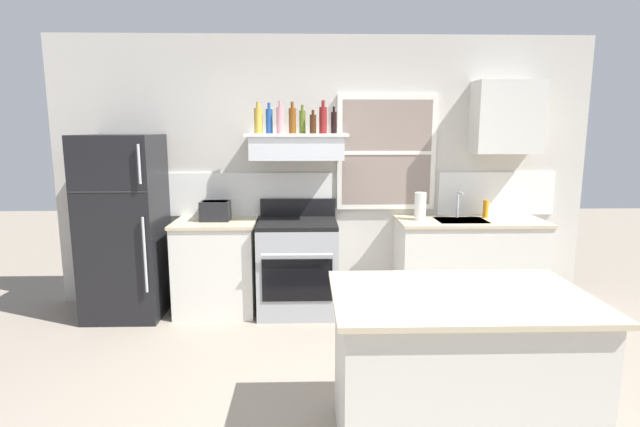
# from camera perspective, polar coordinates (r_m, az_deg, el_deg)

# --- Properties ---
(ground_plane) EXTENTS (16.00, 16.00, 0.00)m
(ground_plane) POSITION_cam_1_polar(r_m,az_deg,el_deg) (3.36, 1.52, -22.55)
(ground_plane) COLOR gray
(back_wall) EXTENTS (5.40, 0.11, 2.70)m
(back_wall) POSITION_cam_1_polar(r_m,az_deg,el_deg) (5.08, 0.60, 4.80)
(back_wall) COLOR beige
(back_wall) RESTS_ON ground_plane
(refrigerator) EXTENTS (0.70, 0.72, 1.74)m
(refrigerator) POSITION_cam_1_polar(r_m,az_deg,el_deg) (5.07, -21.59, -1.43)
(refrigerator) COLOR black
(refrigerator) RESTS_ON ground_plane
(counter_left_of_stove) EXTENTS (0.79, 0.63, 0.91)m
(counter_left_of_stove) POSITION_cam_1_polar(r_m,az_deg,el_deg) (5.00, -11.82, -5.95)
(counter_left_of_stove) COLOR silver
(counter_left_of_stove) RESTS_ON ground_plane
(toaster) EXTENTS (0.30, 0.20, 0.19)m
(toaster) POSITION_cam_1_polar(r_m,az_deg,el_deg) (4.90, -11.95, 0.34)
(toaster) COLOR black
(toaster) RESTS_ON counter_left_of_stove
(stove_range) EXTENTS (0.76, 0.69, 1.09)m
(stove_range) POSITION_cam_1_polar(r_m,az_deg,el_deg) (4.88, -2.57, -6.03)
(stove_range) COLOR #9EA0A5
(stove_range) RESTS_ON ground_plane
(range_hood_shelf) EXTENTS (0.96, 0.52, 0.24)m
(range_hood_shelf) POSITION_cam_1_polar(r_m,az_deg,el_deg) (4.80, -2.66, 7.73)
(range_hood_shelf) COLOR silver
(bottle_champagne_gold_foil) EXTENTS (0.08, 0.08, 0.30)m
(bottle_champagne_gold_foil) POSITION_cam_1_polar(r_m,az_deg,el_deg) (4.83, -7.12, 10.60)
(bottle_champagne_gold_foil) COLOR #B29333
(bottle_champagne_gold_foil) RESTS_ON range_hood_shelf
(bottle_blue_liqueur) EXTENTS (0.07, 0.07, 0.29)m
(bottle_blue_liqueur) POSITION_cam_1_polar(r_m,az_deg,el_deg) (4.81, -5.87, 10.58)
(bottle_blue_liqueur) COLOR #1E478C
(bottle_blue_liqueur) RESTS_ON range_hood_shelf
(bottle_rose_pink) EXTENTS (0.07, 0.07, 0.30)m
(bottle_rose_pink) POSITION_cam_1_polar(r_m,az_deg,el_deg) (4.76, -4.61, 10.69)
(bottle_rose_pink) COLOR #C67F84
(bottle_rose_pink) RESTS_ON range_hood_shelf
(bottle_amber_wine) EXTENTS (0.07, 0.07, 0.30)m
(bottle_amber_wine) POSITION_cam_1_polar(r_m,az_deg,el_deg) (4.83, -3.19, 10.67)
(bottle_amber_wine) COLOR brown
(bottle_amber_wine) RESTS_ON range_hood_shelf
(bottle_olive_oil_square) EXTENTS (0.06, 0.06, 0.27)m
(bottle_olive_oil_square) POSITION_cam_1_polar(r_m,az_deg,el_deg) (4.83, -2.04, 10.54)
(bottle_olive_oil_square) COLOR #4C601E
(bottle_olive_oil_square) RESTS_ON range_hood_shelf
(bottle_brown_stout) EXTENTS (0.06, 0.06, 0.22)m
(bottle_brown_stout) POSITION_cam_1_polar(r_m,az_deg,el_deg) (4.77, -0.82, 10.30)
(bottle_brown_stout) COLOR #381E0F
(bottle_brown_stout) RESTS_ON range_hood_shelf
(bottle_red_label_wine) EXTENTS (0.07, 0.07, 0.31)m
(bottle_red_label_wine) POSITION_cam_1_polar(r_m,az_deg,el_deg) (4.79, 0.35, 10.75)
(bottle_red_label_wine) COLOR maroon
(bottle_red_label_wine) RESTS_ON range_hood_shelf
(bottle_balsamic_dark) EXTENTS (0.06, 0.06, 0.26)m
(bottle_balsamic_dark) POSITION_cam_1_polar(r_m,az_deg,el_deg) (4.85, 1.60, 10.46)
(bottle_balsamic_dark) COLOR black
(bottle_balsamic_dark) RESTS_ON range_hood_shelf
(counter_right_with_sink) EXTENTS (1.43, 0.63, 0.91)m
(counter_right_with_sink) POSITION_cam_1_polar(r_m,az_deg,el_deg) (5.18, 16.69, -5.61)
(counter_right_with_sink) COLOR silver
(counter_right_with_sink) RESTS_ON ground_plane
(sink_faucet) EXTENTS (0.03, 0.17, 0.28)m
(sink_faucet) POSITION_cam_1_polar(r_m,az_deg,el_deg) (5.11, 15.64, 1.44)
(sink_faucet) COLOR silver
(sink_faucet) RESTS_ON counter_right_with_sink
(paper_towel_roll) EXTENTS (0.11, 0.11, 0.27)m
(paper_towel_roll) POSITION_cam_1_polar(r_m,az_deg,el_deg) (4.92, 11.46, 0.82)
(paper_towel_roll) COLOR white
(paper_towel_roll) RESTS_ON counter_right_with_sink
(dish_soap_bottle) EXTENTS (0.06, 0.06, 0.18)m
(dish_soap_bottle) POSITION_cam_1_polar(r_m,az_deg,el_deg) (5.22, 18.53, 0.51)
(dish_soap_bottle) COLOR orange
(dish_soap_bottle) RESTS_ON counter_right_with_sink
(kitchen_island) EXTENTS (1.40, 0.90, 0.91)m
(kitchen_island) POSITION_cam_1_polar(r_m,az_deg,el_deg) (3.01, 15.47, -17.07)
(kitchen_island) COLOR silver
(kitchen_island) RESTS_ON ground_plane
(upper_cabinet_right) EXTENTS (0.64, 0.32, 0.70)m
(upper_cabinet_right) POSITION_cam_1_polar(r_m,az_deg,el_deg) (5.25, 20.69, 10.32)
(upper_cabinet_right) COLOR silver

